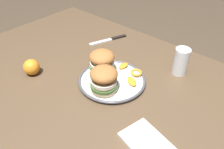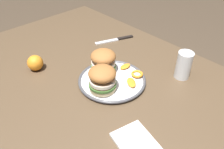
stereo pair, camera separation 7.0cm
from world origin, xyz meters
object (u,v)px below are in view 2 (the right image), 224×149
at_px(dinner_plate, 112,80).
at_px(sandwich_half_right, 103,61).
at_px(sandwich_half_left, 102,78).
at_px(whole_orange, 35,63).
at_px(table_knife, 117,39).
at_px(dining_table, 95,95).
at_px(drinking_glass, 183,66).

distance_m(dinner_plate, sandwich_half_right, 0.09).
height_order(sandwich_half_left, whole_orange, sandwich_half_left).
xyz_separation_m(dinner_plate, sandwich_half_left, (0.02, -0.07, 0.06)).
relative_size(whole_orange, table_knife, 0.33).
bearing_deg(dining_table, sandwich_half_left, -15.57).
xyz_separation_m(dining_table, dinner_plate, (0.07, 0.04, 0.10)).
bearing_deg(dinner_plate, sandwich_half_left, -74.22).
bearing_deg(sandwich_half_right, table_knife, 124.45).
xyz_separation_m(sandwich_half_left, sandwich_half_right, (-0.09, 0.08, 0.00)).
bearing_deg(table_knife, drinking_glass, -3.23).
bearing_deg(sandwich_half_left, table_knife, 128.20).
height_order(sandwich_half_right, drinking_glass, drinking_glass).
bearing_deg(table_knife, sandwich_half_left, -51.80).
bearing_deg(drinking_glass, table_knife, 176.77).
bearing_deg(dining_table, table_knife, 119.80).
bearing_deg(sandwich_half_right, drinking_glass, 43.28).
xyz_separation_m(dinner_plate, drinking_glass, (0.18, 0.25, 0.04)).
distance_m(dining_table, sandwich_half_left, 0.18).
distance_m(whole_orange, table_knife, 0.46).
height_order(sandwich_half_left, table_knife, sandwich_half_left).
bearing_deg(dinner_plate, dining_table, -146.40).
distance_m(sandwich_half_left, sandwich_half_right, 0.12).
bearing_deg(dinner_plate, drinking_glass, 54.09).
distance_m(dining_table, sandwich_half_right, 0.17).
relative_size(dining_table, drinking_glass, 11.81).
relative_size(dinner_plate, whole_orange, 4.04).
distance_m(dining_table, drinking_glass, 0.41).
xyz_separation_m(drinking_glass, whole_orange, (-0.48, -0.43, -0.02)).
bearing_deg(drinking_glass, sandwich_half_left, -116.78).
xyz_separation_m(whole_orange, table_knife, (0.05, 0.46, -0.03)).
distance_m(dinner_plate, drinking_glass, 0.31).
xyz_separation_m(dining_table, sandwich_half_right, (-0.00, 0.06, 0.16)).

